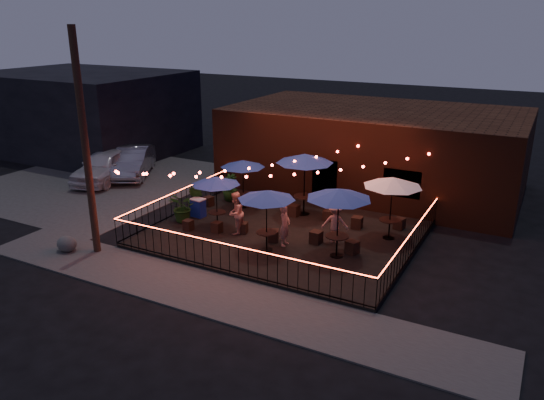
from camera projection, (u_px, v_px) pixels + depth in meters
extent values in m
plane|color=black|center=(259.00, 255.00, 19.32)|extent=(110.00, 110.00, 0.00)
cube|color=black|center=(284.00, 234.00, 20.97)|extent=(10.00, 8.00, 0.15)
cube|color=#44423F|center=(209.00, 293.00, 16.61)|extent=(18.00, 2.50, 0.05)
cube|color=#44423F|center=(99.00, 181.00, 28.01)|extent=(11.00, 12.00, 0.02)
cube|color=#391C0F|center=(374.00, 148.00, 26.57)|extent=(14.00, 8.00, 4.00)
cube|color=black|center=(325.00, 183.00, 24.07)|extent=(1.20, 0.24, 2.20)
cube|color=black|center=(402.00, 183.00, 22.35)|extent=(1.60, 0.24, 1.20)
cube|color=black|center=(84.00, 112.00, 34.05)|extent=(12.00, 9.00, 5.00)
cylinder|color=#311F14|center=(85.00, 146.00, 18.27)|extent=(0.26, 0.26, 8.00)
cube|color=black|center=(230.00, 271.00, 17.58)|extent=(10.00, 0.04, 0.04)
cube|color=black|center=(229.00, 246.00, 17.28)|extent=(10.00, 0.04, 0.04)
cube|color=#FC4020|center=(229.00, 245.00, 17.27)|extent=(10.00, 0.03, 0.02)
cube|color=black|center=(182.00, 210.00, 23.15)|extent=(0.04, 8.00, 0.04)
cube|color=black|center=(181.00, 190.00, 22.85)|extent=(0.04, 8.00, 0.04)
cube|color=#FC4020|center=(181.00, 190.00, 22.84)|extent=(0.03, 8.00, 0.02)
cube|color=black|center=(410.00, 256.00, 18.69)|extent=(0.04, 8.00, 0.04)
cube|color=black|center=(413.00, 232.00, 18.39)|extent=(0.04, 8.00, 0.04)
cube|color=#FC4020|center=(413.00, 231.00, 18.38)|extent=(0.03, 8.00, 0.02)
cylinder|color=black|center=(218.00, 227.00, 21.48)|extent=(0.39, 0.39, 0.03)
cylinder|color=black|center=(217.00, 220.00, 21.38)|extent=(0.05, 0.05, 0.63)
cylinder|color=black|center=(217.00, 212.00, 21.27)|extent=(0.70, 0.70, 0.04)
cylinder|color=black|center=(217.00, 203.00, 21.14)|extent=(0.04, 0.04, 2.11)
cone|color=navy|center=(216.00, 181.00, 20.84)|extent=(2.51, 2.51, 0.31)
cylinder|color=black|center=(244.00, 207.00, 23.81)|extent=(0.39, 0.39, 0.03)
cylinder|color=black|center=(243.00, 200.00, 23.71)|extent=(0.05, 0.05, 0.64)
cylinder|color=black|center=(243.00, 193.00, 23.60)|extent=(0.71, 0.71, 0.04)
cylinder|color=black|center=(243.00, 184.00, 23.47)|extent=(0.04, 0.04, 2.14)
cone|color=navy|center=(243.00, 164.00, 23.16)|extent=(2.45, 2.45, 0.31)
cylinder|color=black|center=(267.00, 250.00, 19.37)|extent=(0.42, 0.42, 0.03)
cylinder|color=black|center=(267.00, 241.00, 19.26)|extent=(0.06, 0.06, 0.68)
cylinder|color=black|center=(267.00, 232.00, 19.14)|extent=(0.76, 0.76, 0.04)
cylinder|color=black|center=(267.00, 221.00, 19.00)|extent=(0.04, 0.04, 2.27)
cone|color=navy|center=(266.00, 195.00, 18.68)|extent=(2.67, 2.67, 0.33)
cylinder|color=black|center=(304.00, 214.00, 22.93)|extent=(0.49, 0.49, 0.03)
cylinder|color=black|center=(304.00, 205.00, 22.81)|extent=(0.07, 0.07, 0.80)
cylinder|color=black|center=(304.00, 196.00, 22.67)|extent=(0.88, 0.88, 0.04)
cylinder|color=black|center=(304.00, 185.00, 22.51)|extent=(0.05, 0.05, 2.65)
cone|color=navy|center=(305.00, 158.00, 22.13)|extent=(3.03, 3.03, 0.39)
cylinder|color=black|center=(336.00, 256.00, 18.87)|extent=(0.46, 0.46, 0.03)
cylinder|color=black|center=(337.00, 246.00, 18.75)|extent=(0.06, 0.06, 0.75)
cylinder|color=black|center=(337.00, 236.00, 18.63)|extent=(0.83, 0.83, 0.04)
cylinder|color=black|center=(338.00, 223.00, 18.47)|extent=(0.05, 0.05, 2.50)
cone|color=navy|center=(339.00, 194.00, 18.12)|extent=(2.30, 2.30, 0.36)
cylinder|color=black|center=(388.00, 238.00, 20.42)|extent=(0.44, 0.44, 0.03)
cylinder|color=black|center=(389.00, 229.00, 20.30)|extent=(0.06, 0.06, 0.73)
cylinder|color=black|center=(390.00, 220.00, 20.18)|extent=(0.81, 0.81, 0.04)
cylinder|color=black|center=(391.00, 209.00, 20.03)|extent=(0.04, 0.04, 2.42)
cone|color=white|center=(393.00, 182.00, 19.69)|extent=(2.24, 2.24, 0.35)
cube|color=black|center=(188.00, 225.00, 21.17)|extent=(0.36, 0.36, 0.41)
cube|color=black|center=(217.00, 227.00, 20.92)|extent=(0.37, 0.37, 0.42)
cube|color=black|center=(209.00, 201.00, 23.89)|extent=(0.44, 0.44, 0.43)
cube|color=black|center=(248.00, 202.00, 23.80)|extent=(0.43, 0.43, 0.40)
cube|color=black|center=(243.00, 228.00, 20.86)|extent=(0.45, 0.45, 0.43)
cube|color=black|center=(273.00, 236.00, 20.07)|extent=(0.51, 0.51, 0.46)
cube|color=black|center=(294.00, 210.00, 22.66)|extent=(0.43, 0.43, 0.49)
cube|color=black|center=(328.00, 215.00, 22.18)|extent=(0.41, 0.41, 0.44)
cube|color=black|center=(316.00, 237.00, 19.90)|extent=(0.44, 0.44, 0.48)
cube|color=black|center=(352.00, 247.00, 19.03)|extent=(0.50, 0.50, 0.48)
cube|color=black|center=(357.00, 223.00, 21.32)|extent=(0.44, 0.44, 0.48)
cube|color=black|center=(399.00, 223.00, 21.27)|extent=(0.45, 0.45, 0.45)
imported|color=tan|center=(285.00, 226.00, 19.57)|extent=(0.42, 0.59, 1.55)
imported|color=beige|center=(235.00, 213.00, 20.60)|extent=(0.71, 0.87, 1.70)
imported|color=#DDAC8C|center=(335.00, 223.00, 19.82)|extent=(1.13, 0.84, 1.57)
imported|color=#173D0D|center=(183.00, 207.00, 21.90)|extent=(1.37, 1.27, 1.24)
imported|color=#0F3911|center=(196.00, 200.00, 22.79)|extent=(0.78, 0.67, 1.28)
imported|color=#123F0E|center=(230.00, 187.00, 24.48)|extent=(0.76, 0.76, 1.25)
cube|color=#162BAD|center=(198.00, 208.00, 22.54)|extent=(0.61, 0.46, 0.76)
cube|color=silver|center=(198.00, 199.00, 22.41)|extent=(0.65, 0.50, 0.05)
ellipsoid|color=#4E4E49|center=(67.00, 244.00, 19.46)|extent=(0.86, 0.74, 0.65)
imported|color=silver|center=(105.00, 166.00, 27.93)|extent=(3.21, 5.17, 1.64)
imported|color=#9D9CA5|center=(133.00, 162.00, 28.85)|extent=(3.82, 4.95, 1.57)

